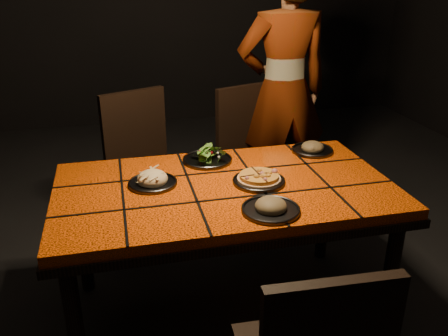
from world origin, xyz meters
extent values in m
cube|color=black|center=(0.00, 0.00, -0.02)|extent=(6.00, 7.00, 0.04)
cube|color=#F54F07|center=(0.00, 0.00, 0.72)|extent=(1.60, 0.90, 0.05)
cube|color=black|center=(0.00, 0.00, 0.68)|extent=(1.62, 0.92, 0.04)
cylinder|color=black|center=(-0.72, -0.37, 0.33)|extent=(0.07, 0.07, 0.66)
cylinder|color=black|center=(0.72, -0.37, 0.33)|extent=(0.07, 0.07, 0.66)
cylinder|color=black|center=(-0.72, 0.37, 0.33)|extent=(0.07, 0.07, 0.66)
cylinder|color=black|center=(0.72, 0.37, 0.33)|extent=(0.07, 0.07, 0.66)
cube|color=black|center=(-0.29, 0.82, 0.48)|extent=(0.58, 0.58, 0.04)
cube|color=black|center=(-0.37, 1.01, 0.74)|extent=(0.43, 0.21, 0.49)
cylinder|color=black|center=(-0.39, 0.59, 0.23)|extent=(0.04, 0.04, 0.46)
cylinder|color=black|center=(-0.05, 0.73, 0.23)|extent=(0.04, 0.04, 0.46)
cylinder|color=black|center=(-0.53, 0.92, 0.23)|extent=(0.04, 0.04, 0.46)
cylinder|color=black|center=(-0.19, 1.06, 0.23)|extent=(0.04, 0.04, 0.46)
cube|color=black|center=(0.45, 0.83, 0.47)|extent=(0.56, 0.56, 0.04)
cube|color=black|center=(0.38, 1.02, 0.74)|extent=(0.43, 0.19, 0.48)
cylinder|color=black|center=(0.34, 0.61, 0.23)|extent=(0.04, 0.04, 0.45)
cylinder|color=black|center=(0.68, 0.72, 0.23)|extent=(0.04, 0.04, 0.45)
cylinder|color=black|center=(0.22, 0.94, 0.23)|extent=(0.04, 0.04, 0.45)
cylinder|color=black|center=(0.56, 1.06, 0.23)|extent=(0.04, 0.04, 0.45)
imported|color=brown|center=(0.67, 1.05, 0.91)|extent=(0.68, 0.45, 1.82)
cylinder|color=#333338|center=(0.17, -0.02, 0.76)|extent=(0.25, 0.25, 0.01)
torus|color=#333338|center=(0.17, -0.02, 0.76)|extent=(0.25, 0.25, 0.01)
cylinder|color=tan|center=(0.17, -0.02, 0.77)|extent=(0.23, 0.23, 0.01)
cylinder|color=gold|center=(0.17, -0.02, 0.78)|extent=(0.21, 0.21, 0.02)
cylinder|color=#333338|center=(-0.34, 0.08, 0.76)|extent=(0.23, 0.23, 0.01)
torus|color=#333338|center=(-0.34, 0.08, 0.76)|extent=(0.23, 0.23, 0.01)
ellipsoid|color=#CDB387|center=(-0.34, 0.08, 0.78)|extent=(0.14, 0.14, 0.08)
cylinder|color=#333338|center=(-0.02, 0.31, 0.76)|extent=(0.26, 0.26, 0.01)
torus|color=#333338|center=(-0.02, 0.31, 0.76)|extent=(0.26, 0.26, 0.01)
cylinder|color=#333338|center=(0.13, -0.31, 0.76)|extent=(0.25, 0.25, 0.01)
torus|color=#333338|center=(0.13, -0.31, 0.76)|extent=(0.25, 0.25, 0.01)
ellipsoid|color=brown|center=(0.13, -0.31, 0.78)|extent=(0.15, 0.15, 0.08)
cylinder|color=#333338|center=(0.58, 0.31, 0.76)|extent=(0.23, 0.23, 0.01)
torus|color=#333338|center=(0.58, 0.31, 0.76)|extent=(0.23, 0.23, 0.01)
ellipsoid|color=brown|center=(0.58, 0.31, 0.78)|extent=(0.14, 0.14, 0.08)
camera|label=1|loc=(-0.48, -2.00, 1.71)|focal=38.00mm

